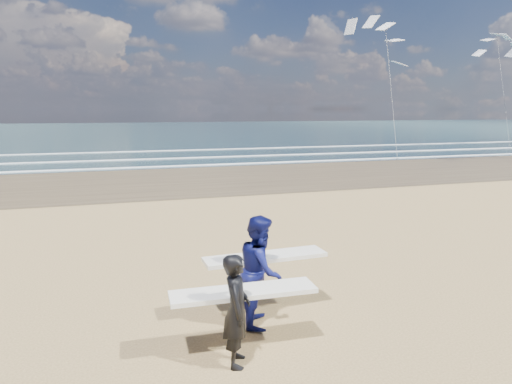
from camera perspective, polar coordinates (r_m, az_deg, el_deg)
name	(u,v)px	position (r m, az deg, el deg)	size (l,w,h in m)	color
wet_sand_strip	(464,165)	(32.78, 24.58, 3.05)	(220.00, 12.00, 0.01)	#4B3C28
ocean	(243,130)	(81.30, -1.67, 7.78)	(220.00, 100.00, 0.02)	#1A3039
foam_breakers	(379,151)	(40.82, 15.15, 4.94)	(220.00, 11.70, 0.05)	white
surfer_near	(238,307)	(6.73, -2.28, -14.14)	(2.22, 0.99, 1.65)	black
surfer_far	(261,269)	(7.84, 0.63, -9.64)	(2.22, 1.20, 1.89)	#0E1252
kite_1	(390,74)	(37.13, 16.38, 13.92)	(5.98, 4.76, 11.13)	slate
kite_5	(502,78)	(54.37, 28.37, 12.41)	(5.61, 4.72, 12.40)	slate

